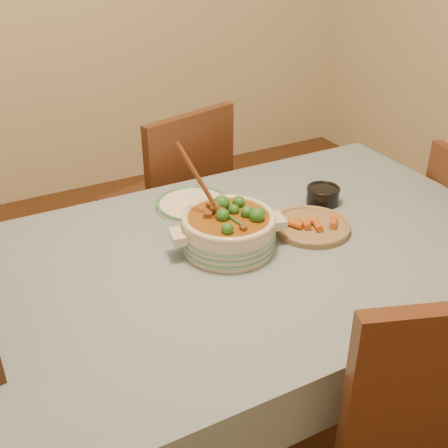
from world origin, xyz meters
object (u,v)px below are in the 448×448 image
white_plate (193,204)px  dining_table (259,271)px  chair_far (176,198)px  stew_casserole (228,228)px  condiment_bowl (323,194)px  fried_plate (311,225)px

white_plate → dining_table: bearing=-78.1°
white_plate → chair_far: size_ratio=0.27×
chair_far → stew_casserole: bearing=63.5°
white_plate → condiment_bowl: (0.42, -0.19, 0.02)m
stew_casserole → fried_plate: (0.29, -0.03, -0.05)m
condiment_bowl → fried_plate: (-0.15, -0.13, -0.02)m
dining_table → condiment_bowl: condiment_bowl is taller
white_plate → chair_far: 0.55m
white_plate → fried_plate: bearing=-49.6°
stew_casserole → chair_far: (0.16, 0.78, -0.29)m
stew_casserole → chair_far: bearing=78.5°
white_plate → fried_plate: 0.42m
stew_casserole → white_plate: bearing=86.1°
dining_table → condiment_bowl: bearing=22.6°
dining_table → fried_plate: bearing=3.2°
stew_casserole → chair_far: stew_casserole is taller
white_plate → fried_plate: (0.27, -0.32, 0.01)m
dining_table → condiment_bowl: (0.35, 0.14, 0.13)m
dining_table → fried_plate: (0.20, 0.01, 0.11)m
condiment_bowl → fried_plate: condiment_bowl is taller
white_plate → stew_casserole: bearing=-93.9°
dining_table → white_plate: 0.35m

